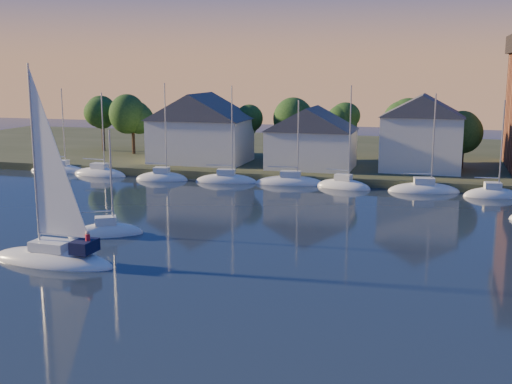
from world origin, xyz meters
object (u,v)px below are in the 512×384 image
at_px(hero_sailboat, 54,254).
at_px(drifting_sailboat_left, 106,234).
at_px(clubhouse_east, 422,132).
at_px(clubhouse_centre, 312,137).
at_px(clubhouse_west, 201,127).

bearing_deg(hero_sailboat, drifting_sailboat_left, -85.88).
bearing_deg(clubhouse_east, clubhouse_centre, -171.87).
height_order(clubhouse_west, drifting_sailboat_left, clubhouse_west).
distance_m(clubhouse_centre, hero_sailboat, 45.07).
relative_size(clubhouse_west, clubhouse_centre, 1.18).
bearing_deg(hero_sailboat, clubhouse_east, -115.62).
xyz_separation_m(clubhouse_west, clubhouse_centre, (16.00, -1.00, -0.80)).
xyz_separation_m(clubhouse_west, hero_sailboat, (5.53, -44.60, -5.30)).
distance_m(clubhouse_west, clubhouse_east, 30.02).
distance_m(hero_sailboat, drifting_sailboat_left, 8.10).
bearing_deg(clubhouse_west, drifting_sailboat_left, -81.72).
bearing_deg(clubhouse_east, drifting_sailboat_left, -123.34).
height_order(clubhouse_east, hero_sailboat, hero_sailboat).
distance_m(clubhouse_east, hero_sailboat, 52.03).
height_order(clubhouse_centre, clubhouse_east, clubhouse_east).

